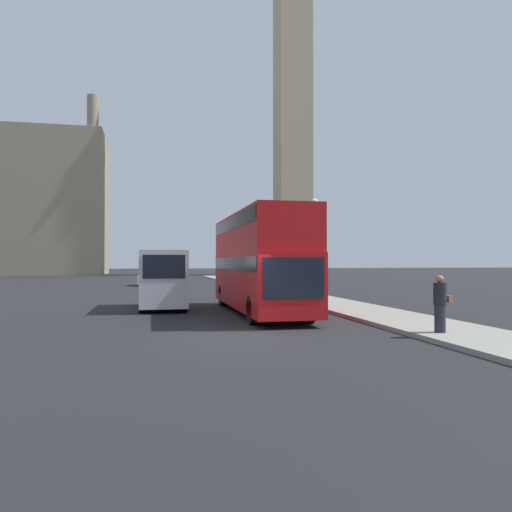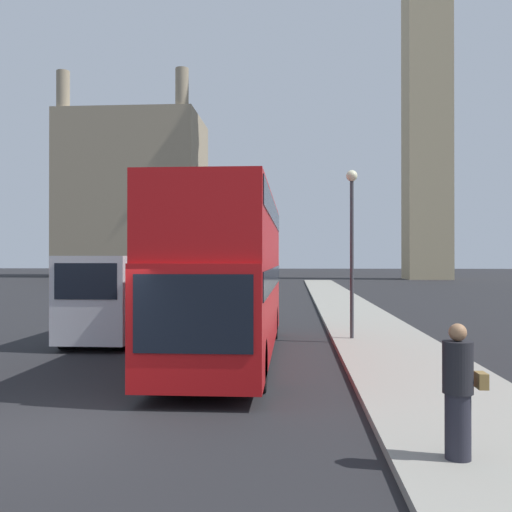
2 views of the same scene
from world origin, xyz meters
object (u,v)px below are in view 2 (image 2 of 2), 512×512
at_px(parked_sedan, 205,286).
at_px(white_van, 114,296).
at_px(pedestrian, 459,391).
at_px(street_lamp, 352,227).
at_px(red_double_decker_bus, 229,269).

bearing_deg(parked_sedan, white_van, -88.07).
bearing_deg(pedestrian, parked_sedan, 104.07).
xyz_separation_m(white_van, parked_sedan, (-0.81, 24.05, -0.79)).
xyz_separation_m(pedestrian, street_lamp, (-0.23, 10.99, 2.70)).
bearing_deg(pedestrian, red_double_decker_bus, 115.75).
bearing_deg(street_lamp, pedestrian, -88.80).
bearing_deg(pedestrian, street_lamp, 91.20).
bearing_deg(red_double_decker_bus, pedestrian, -64.25).
distance_m(red_double_decker_bus, parked_sedan, 27.37).
relative_size(white_van, pedestrian, 3.03).
xyz_separation_m(pedestrian, parked_sedan, (-8.72, 34.81, -0.32)).
bearing_deg(street_lamp, white_van, -178.31).
height_order(street_lamp, parked_sedan, street_lamp).
bearing_deg(street_lamp, red_double_decker_bus, -139.75).
bearing_deg(parked_sedan, street_lamp, -70.37).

